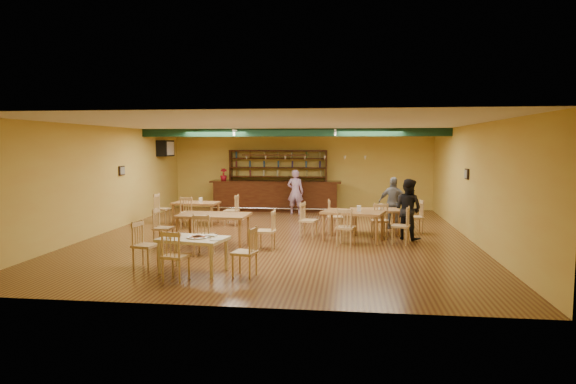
# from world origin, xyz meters

# --- Properties ---
(floor) EXTENTS (12.00, 12.00, 0.00)m
(floor) POSITION_xyz_m (0.00, 0.00, 0.00)
(floor) COLOR #502A17
(floor) RESTS_ON ground
(ceiling_beam) EXTENTS (10.00, 0.30, 0.25)m
(ceiling_beam) POSITION_xyz_m (0.00, 2.80, 2.87)
(ceiling_beam) COLOR black
(ceiling_beam) RESTS_ON ceiling
(track_rail_left) EXTENTS (0.05, 2.50, 0.05)m
(track_rail_left) POSITION_xyz_m (-1.80, 3.40, 2.94)
(track_rail_left) COLOR white
(track_rail_left) RESTS_ON ceiling
(track_rail_right) EXTENTS (0.05, 2.50, 0.05)m
(track_rail_right) POSITION_xyz_m (1.40, 3.40, 2.94)
(track_rail_right) COLOR white
(track_rail_right) RESTS_ON ceiling
(ac_unit) EXTENTS (0.34, 0.70, 0.48)m
(ac_unit) POSITION_xyz_m (-4.80, 4.20, 2.35)
(ac_unit) COLOR white
(ac_unit) RESTS_ON wall_left
(picture_left) EXTENTS (0.04, 0.34, 0.28)m
(picture_left) POSITION_xyz_m (-4.97, 1.00, 1.70)
(picture_left) COLOR black
(picture_left) RESTS_ON wall_left
(picture_right) EXTENTS (0.04, 0.34, 0.28)m
(picture_right) POSITION_xyz_m (4.97, 0.50, 1.70)
(picture_right) COLOR black
(picture_right) RESTS_ON wall_right
(bar_counter) EXTENTS (4.90, 0.85, 1.13)m
(bar_counter) POSITION_xyz_m (-0.89, 5.15, 0.56)
(bar_counter) COLOR black
(bar_counter) RESTS_ON ground
(back_bar_hutch) EXTENTS (3.79, 0.40, 2.28)m
(back_bar_hutch) POSITION_xyz_m (-0.89, 5.78, 1.14)
(back_bar_hutch) COLOR black
(back_bar_hutch) RESTS_ON ground
(poinsettia) EXTENTS (0.33, 0.33, 0.46)m
(poinsettia) POSITION_xyz_m (-2.89, 5.15, 1.36)
(poinsettia) COLOR #A60F1D
(poinsettia) RESTS_ON bar_counter
(dining_table_a) EXTENTS (1.43, 0.91, 0.69)m
(dining_table_a) POSITION_xyz_m (-2.89, 1.69, 0.35)
(dining_table_a) COLOR brown
(dining_table_a) RESTS_ON ground
(dining_table_b) EXTENTS (1.44, 0.97, 0.68)m
(dining_table_b) POSITION_xyz_m (2.59, 0.77, 0.34)
(dining_table_b) COLOR brown
(dining_table_b) RESTS_ON ground
(dining_table_c) EXTENTS (1.69, 1.05, 0.83)m
(dining_table_c) POSITION_xyz_m (-1.36, -1.81, 0.42)
(dining_table_c) COLOR brown
(dining_table_c) RESTS_ON ground
(dining_table_d) EXTENTS (1.72, 1.28, 0.77)m
(dining_table_d) POSITION_xyz_m (1.96, -0.41, 0.38)
(dining_table_d) COLOR brown
(dining_table_d) RESTS_ON ground
(near_table) EXTENTS (1.39, 1.03, 0.68)m
(near_table) POSITION_xyz_m (-1.16, -4.02, 0.34)
(near_table) COLOR #D0B88B
(near_table) RESTS_ON ground
(pizza_tray) EXTENTS (0.47, 0.47, 0.01)m
(pizza_tray) POSITION_xyz_m (-1.07, -4.02, 0.68)
(pizza_tray) COLOR silver
(pizza_tray) RESTS_ON near_table
(parmesan_shaker) EXTENTS (0.09, 0.09, 0.11)m
(parmesan_shaker) POSITION_xyz_m (-1.56, -4.15, 0.73)
(parmesan_shaker) COLOR #EAE5C6
(parmesan_shaker) RESTS_ON near_table
(napkin_stack) EXTENTS (0.22, 0.18, 0.03)m
(napkin_stack) POSITION_xyz_m (-0.84, -3.84, 0.69)
(napkin_stack) COLOR white
(napkin_stack) RESTS_ON near_table
(pizza_server) EXTENTS (0.32, 0.25, 0.00)m
(pizza_server) POSITION_xyz_m (-0.93, -3.97, 0.69)
(pizza_server) COLOR silver
(pizza_server) RESTS_ON pizza_tray
(side_plate) EXTENTS (0.26, 0.26, 0.01)m
(side_plate) POSITION_xyz_m (-0.66, -4.20, 0.68)
(side_plate) COLOR white
(side_plate) RESTS_ON near_table
(patron_bar) EXTENTS (0.62, 0.44, 1.60)m
(patron_bar) POSITION_xyz_m (-0.06, 4.33, 0.80)
(patron_bar) COLOR #9A50AD
(patron_bar) RESTS_ON ground
(patron_right_a) EXTENTS (0.98, 0.96, 1.60)m
(patron_right_a) POSITION_xyz_m (3.39, -0.03, 0.80)
(patron_right_a) COLOR black
(patron_right_a) RESTS_ON ground
(patron_right_b) EXTENTS (0.96, 0.61, 1.53)m
(patron_right_b) POSITION_xyz_m (3.16, 1.59, 0.76)
(patron_right_b) COLOR slate
(patron_right_b) RESTS_ON ground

